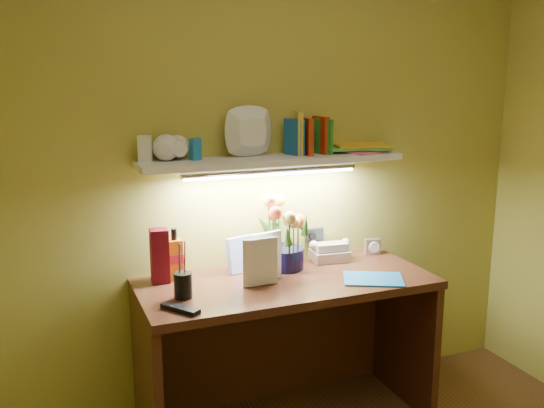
# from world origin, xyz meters

# --- Properties ---
(desk) EXTENTS (1.40, 0.60, 0.75)m
(desk) POSITION_xyz_m (0.00, 1.20, 0.38)
(desk) COLOR #3B1910
(desk) RESTS_ON ground
(flower_bouquet) EXTENTS (0.30, 0.30, 0.37)m
(flower_bouquet) POSITION_xyz_m (0.05, 1.37, 0.93)
(flower_bouquet) COLOR #0E0C34
(flower_bouquet) RESTS_ON desk
(telephone) EXTENTS (0.20, 0.16, 0.11)m
(telephone) POSITION_xyz_m (0.33, 1.40, 0.81)
(telephone) COLOR beige
(telephone) RESTS_ON desk
(desk_clock) EXTENTS (0.09, 0.06, 0.08)m
(desk_clock) POSITION_xyz_m (0.59, 1.42, 0.79)
(desk_clock) COLOR #ABACAF
(desk_clock) RESTS_ON desk
(whisky_bottle) EXTENTS (0.07, 0.07, 0.25)m
(whisky_bottle) POSITION_xyz_m (-0.49, 1.41, 0.87)
(whisky_bottle) COLOR #BD570B
(whisky_bottle) RESTS_ON desk
(whisky_box) EXTENTS (0.09, 0.09, 0.26)m
(whisky_box) POSITION_xyz_m (-0.56, 1.39, 0.88)
(whisky_box) COLOR #510712
(whisky_box) RESTS_ON desk
(pen_cup) EXTENTS (0.08, 0.08, 0.19)m
(pen_cup) POSITION_xyz_m (-0.51, 1.15, 0.85)
(pen_cup) COLOR black
(pen_cup) RESTS_ON desk
(art_card) EXTENTS (0.18, 0.08, 0.18)m
(art_card) POSITION_xyz_m (-0.15, 1.40, 0.84)
(art_card) COLOR white
(art_card) RESTS_ON desk
(tv_remote) EXTENTS (0.14, 0.17, 0.02)m
(tv_remote) POSITION_xyz_m (-0.56, 1.01, 0.76)
(tv_remote) COLOR black
(tv_remote) RESTS_ON desk
(blue_folder) EXTENTS (0.34, 0.30, 0.01)m
(blue_folder) POSITION_xyz_m (0.38, 1.05, 0.75)
(blue_folder) COLOR #1C70B8
(blue_folder) RESTS_ON desk
(desk_book_a) EXTENTS (0.17, 0.03, 0.23)m
(desk_book_a) POSITION_xyz_m (-0.23, 1.17, 0.86)
(desk_book_a) COLOR beige
(desk_book_a) RESTS_ON desk
(desk_book_b) EXTENTS (0.17, 0.06, 0.24)m
(desk_book_b) POSITION_xyz_m (-0.18, 1.20, 0.87)
(desk_book_b) COLOR white
(desk_book_b) RESTS_ON desk
(wall_shelf) EXTENTS (1.32, 0.34, 0.24)m
(wall_shelf) POSITION_xyz_m (-0.01, 1.38, 1.34)
(wall_shelf) COLOR white
(wall_shelf) RESTS_ON ground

